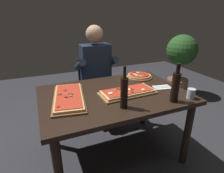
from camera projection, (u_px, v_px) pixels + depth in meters
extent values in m
plane|color=#2D2D33|center=(114.00, 153.00, 2.06)|extent=(6.40, 6.40, 0.00)
cube|color=black|center=(114.00, 95.00, 1.78)|extent=(1.40, 0.96, 0.04)
cylinder|color=black|center=(187.00, 134.00, 1.81)|extent=(0.07, 0.07, 0.70)
cylinder|color=black|center=(49.00, 120.00, 2.04)|extent=(0.07, 0.07, 0.70)
cylinder|color=black|center=(144.00, 101.00, 2.49)|extent=(0.07, 0.07, 0.70)
cube|color=olive|center=(128.00, 93.00, 1.75)|extent=(0.55, 0.26, 0.02)
cube|color=#DBB270|center=(128.00, 91.00, 1.75)|extent=(0.51, 0.23, 0.02)
cube|color=red|center=(128.00, 90.00, 1.74)|extent=(0.47, 0.21, 0.01)
cylinder|color=brown|center=(132.00, 89.00, 1.75)|extent=(0.03, 0.03, 0.01)
cylinder|color=maroon|center=(118.00, 89.00, 1.76)|extent=(0.04, 0.04, 0.00)
cylinder|color=beige|center=(143.00, 90.00, 1.74)|extent=(0.03, 0.03, 0.01)
cylinder|color=beige|center=(110.00, 93.00, 1.66)|extent=(0.04, 0.04, 0.01)
cylinder|color=beige|center=(129.00, 89.00, 1.75)|extent=(0.04, 0.04, 0.00)
cylinder|color=brown|center=(132.00, 92.00, 1.70)|extent=(0.03, 0.03, 0.01)
cylinder|color=#4C7F2D|center=(115.00, 91.00, 1.72)|extent=(0.03, 0.03, 0.00)
cube|color=brown|center=(69.00, 98.00, 1.65)|extent=(0.37, 0.65, 0.02)
cube|color=tan|center=(69.00, 97.00, 1.64)|extent=(0.34, 0.61, 0.02)
cube|color=red|center=(69.00, 95.00, 1.63)|extent=(0.30, 0.56, 0.01)
cylinder|color=maroon|center=(66.00, 97.00, 1.59)|extent=(0.03, 0.03, 0.01)
cylinder|color=maroon|center=(58.00, 107.00, 1.43)|extent=(0.03, 0.03, 0.01)
cylinder|color=brown|center=(60.00, 94.00, 1.64)|extent=(0.04, 0.04, 0.00)
cylinder|color=maroon|center=(65.00, 90.00, 1.72)|extent=(0.03, 0.03, 0.01)
cylinder|color=#4C7F2D|center=(71.00, 96.00, 1.61)|extent=(0.03, 0.03, 0.01)
cylinder|color=maroon|center=(71.00, 94.00, 1.65)|extent=(0.04, 0.04, 0.01)
cylinder|color=olive|center=(139.00, 77.00, 2.20)|extent=(0.30, 0.30, 0.02)
cylinder|color=tan|center=(139.00, 75.00, 2.19)|extent=(0.27, 0.27, 0.02)
cylinder|color=#B72D19|center=(139.00, 74.00, 2.19)|extent=(0.24, 0.24, 0.01)
cylinder|color=beige|center=(137.00, 75.00, 2.14)|extent=(0.04, 0.04, 0.01)
cylinder|color=beige|center=(138.00, 72.00, 2.24)|extent=(0.03, 0.03, 0.01)
cylinder|color=brown|center=(140.00, 73.00, 2.21)|extent=(0.02, 0.02, 0.00)
cylinder|color=#4C7F2D|center=(140.00, 73.00, 2.22)|extent=(0.04, 0.04, 0.01)
cylinder|color=beige|center=(135.00, 74.00, 2.19)|extent=(0.03, 0.03, 0.00)
cylinder|color=maroon|center=(134.00, 72.00, 2.25)|extent=(0.03, 0.03, 0.01)
cylinder|color=maroon|center=(146.00, 76.00, 2.12)|extent=(0.03, 0.03, 0.01)
cylinder|color=#4C7F2D|center=(140.00, 75.00, 2.13)|extent=(0.03, 0.03, 0.01)
cylinder|color=beige|center=(141.00, 76.00, 2.12)|extent=(0.04, 0.04, 0.00)
cylinder|color=black|center=(124.00, 93.00, 1.46)|extent=(0.06, 0.06, 0.26)
cylinder|color=black|center=(125.00, 73.00, 1.39)|extent=(0.02, 0.02, 0.08)
cylinder|color=black|center=(125.00, 67.00, 1.38)|extent=(0.03, 0.03, 0.01)
cylinder|color=black|center=(175.00, 88.00, 1.56)|extent=(0.07, 0.07, 0.26)
cylinder|color=black|center=(178.00, 69.00, 1.50)|extent=(0.03, 0.03, 0.07)
cylinder|color=black|center=(179.00, 64.00, 1.48)|extent=(0.03, 0.03, 0.01)
cylinder|color=silver|center=(191.00, 94.00, 1.65)|extent=(0.07, 0.07, 0.09)
cylinder|color=silver|center=(190.00, 97.00, 1.67)|extent=(0.06, 0.06, 0.03)
cube|color=white|center=(162.00, 87.00, 1.90)|extent=(0.20, 0.14, 0.01)
cube|color=silver|center=(163.00, 88.00, 1.88)|extent=(0.17, 0.04, 0.00)
cube|color=silver|center=(161.00, 86.00, 1.91)|extent=(0.17, 0.04, 0.00)
cube|color=black|center=(96.00, 91.00, 2.58)|extent=(0.44, 0.44, 0.04)
cube|color=black|center=(92.00, 72.00, 2.67)|extent=(0.40, 0.04, 0.42)
cylinder|color=black|center=(88.00, 114.00, 2.44)|extent=(0.04, 0.04, 0.41)
cylinder|color=black|center=(114.00, 109.00, 2.57)|extent=(0.04, 0.04, 0.41)
cylinder|color=black|center=(81.00, 102.00, 2.76)|extent=(0.04, 0.04, 0.41)
cylinder|color=black|center=(105.00, 98.00, 2.90)|extent=(0.04, 0.04, 0.41)
cylinder|color=#23232D|center=(94.00, 111.00, 2.47)|extent=(0.11, 0.11, 0.45)
cylinder|color=#23232D|center=(108.00, 108.00, 2.54)|extent=(0.11, 0.11, 0.45)
cube|color=#23232D|center=(99.00, 89.00, 2.47)|extent=(0.34, 0.40, 0.12)
cube|color=#1E283D|center=(96.00, 64.00, 2.43)|extent=(0.38, 0.22, 0.52)
sphere|color=tan|center=(94.00, 34.00, 2.29)|extent=(0.22, 0.22, 0.22)
cylinder|color=#1E283D|center=(80.00, 65.00, 2.30)|extent=(0.09, 0.31, 0.21)
cylinder|color=#1E283D|center=(112.00, 61.00, 2.46)|extent=(0.09, 0.31, 0.21)
cylinder|color=#846042|center=(177.00, 86.00, 3.55)|extent=(0.39, 0.39, 0.29)
cylinder|color=brown|center=(179.00, 71.00, 3.43)|extent=(0.04, 0.04, 0.34)
sphere|color=#285623|center=(182.00, 50.00, 3.28)|extent=(0.55, 0.55, 0.55)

